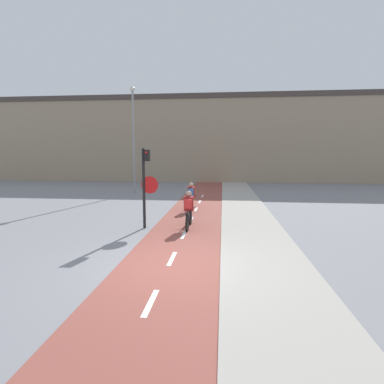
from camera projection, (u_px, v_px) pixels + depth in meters
The scene contains 8 objects.
ground_plane at pixel (169, 266), 7.84m from camera, with size 120.00×120.00×0.00m, color gray.
bike_lane at pixel (169, 265), 7.84m from camera, with size 2.68×60.00×0.02m.
sidewalk_strip at pixel (268, 269), 7.58m from camera, with size 2.40×60.00×0.05m.
building_row_background at pixel (211, 139), 32.52m from camera, with size 60.00×5.20×8.90m.
traffic_light_pole at pixel (146, 179), 11.59m from camera, with size 0.67×0.25×3.13m.
street_lamp_far at pixel (133, 130), 21.72m from camera, with size 0.36×0.36×7.70m.
cyclist_near at pixel (189, 211), 11.72m from camera, with size 0.46×1.79×1.49m.
cyclist_far at pixel (191, 197), 15.37m from camera, with size 0.46×1.75×1.45m.
Camera 1 is at (1.38, -7.43, 2.92)m, focal length 28.00 mm.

